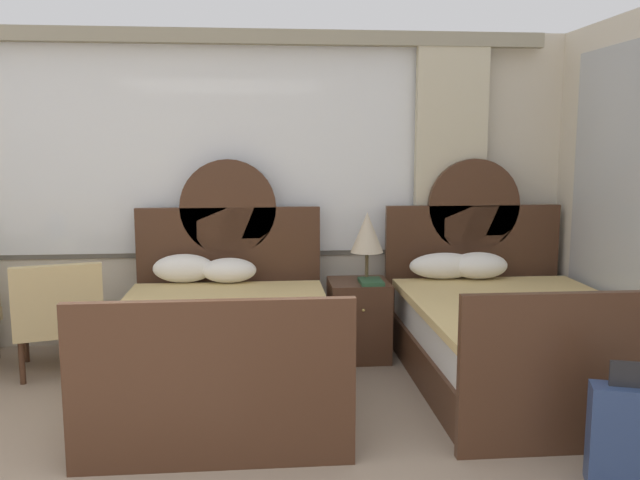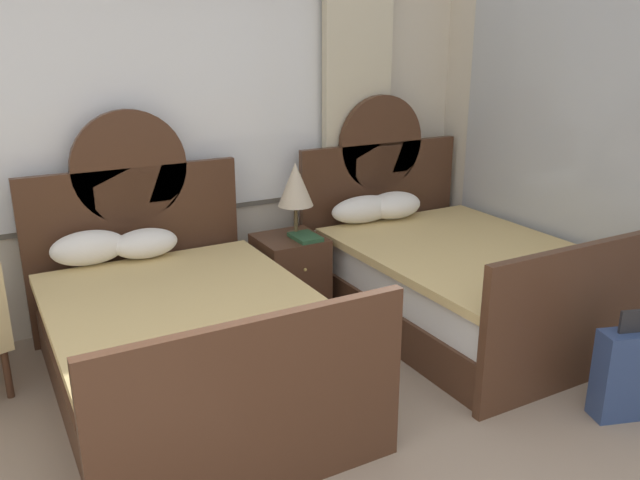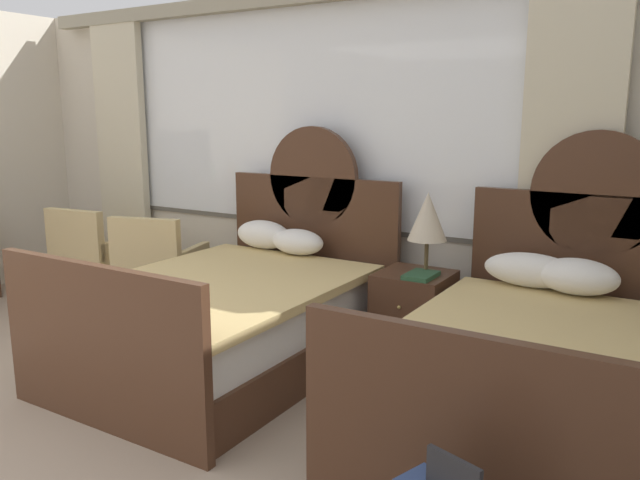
# 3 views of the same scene
# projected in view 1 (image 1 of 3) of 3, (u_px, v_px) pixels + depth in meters

# --- Properties ---
(wall_back_window) EXTENTS (6.29, 0.22, 2.70)m
(wall_back_window) POSITION_uv_depth(u_px,v_px,m) (206.00, 179.00, 5.70)
(wall_back_window) COLOR beige
(wall_back_window) RESTS_ON ground_plane
(bed_near_window) EXTENTS (1.54, 2.22, 1.62)m
(bed_near_window) POSITION_uv_depth(u_px,v_px,m) (223.00, 343.00, 4.66)
(bed_near_window) COLOR #472B1C
(bed_near_window) RESTS_ON ground_plane
(bed_near_mirror) EXTENTS (1.54, 2.22, 1.62)m
(bed_near_mirror) POSITION_uv_depth(u_px,v_px,m) (514.00, 335.00, 4.86)
(bed_near_mirror) COLOR #472B1C
(bed_near_mirror) RESTS_ON ground_plane
(nightstand_between_beds) EXTENTS (0.48, 0.50, 0.64)m
(nightstand_between_beds) POSITION_uv_depth(u_px,v_px,m) (358.00, 319.00, 5.42)
(nightstand_between_beds) COLOR #472B1C
(nightstand_between_beds) RESTS_ON ground_plane
(table_lamp_on_nightstand) EXTENTS (0.27, 0.27, 0.56)m
(table_lamp_on_nightstand) POSITION_uv_depth(u_px,v_px,m) (367.00, 233.00, 5.35)
(table_lamp_on_nightstand) COLOR brown
(table_lamp_on_nightstand) RESTS_ON nightstand_between_beds
(book_on_nightstand) EXTENTS (0.18, 0.26, 0.03)m
(book_on_nightstand) POSITION_uv_depth(u_px,v_px,m) (371.00, 282.00, 5.29)
(book_on_nightstand) COLOR #285133
(book_on_nightstand) RESTS_ON nightstand_between_beds
(armchair_by_window_left) EXTENTS (0.78, 0.78, 0.87)m
(armchair_by_window_left) POSITION_uv_depth(u_px,v_px,m) (59.00, 313.00, 5.06)
(armchair_by_window_left) COLOR tan
(armchair_by_window_left) RESTS_ON ground_plane
(suitcase_on_floor) EXTENTS (0.40, 0.27, 0.67)m
(suitcase_on_floor) POSITION_uv_depth(u_px,v_px,m) (627.00, 436.00, 3.38)
(suitcase_on_floor) COLOR navy
(suitcase_on_floor) RESTS_ON ground_plane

